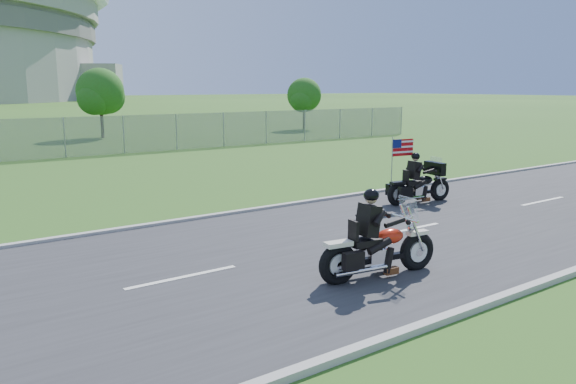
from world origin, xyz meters
TOP-DOWN VIEW (x-y plane):
  - ground at (0.00, 0.00)m, footprint 420.00×420.00m
  - road at (0.00, 0.00)m, footprint 120.00×8.00m
  - curb_north at (0.00, 4.05)m, footprint 120.00×0.18m
  - curb_south at (0.00, -4.05)m, footprint 120.00×0.18m
  - tree_fence_near at (6.04, 30.04)m, footprint 3.52×3.28m
  - tree_fence_far at (22.04, 28.03)m, footprint 3.08×2.87m
  - motorcycle_lead at (0.96, -2.03)m, footprint 2.55×0.86m
  - motorcycle_follow at (6.73, 2.08)m, footprint 2.35×0.87m

SIDE VIEW (x-z plane):
  - ground at x=0.00m, z-range 0.00..0.00m
  - road at x=0.00m, z-range 0.00..0.04m
  - curb_north at x=0.00m, z-range -0.01..0.11m
  - curb_south at x=0.00m, z-range -0.01..0.11m
  - motorcycle_follow at x=6.73m, z-range -0.44..1.52m
  - motorcycle_lead at x=0.96m, z-range -0.32..1.40m
  - tree_fence_far at x=22.04m, z-range 0.54..4.74m
  - tree_fence_near at x=6.04m, z-range 0.60..5.35m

